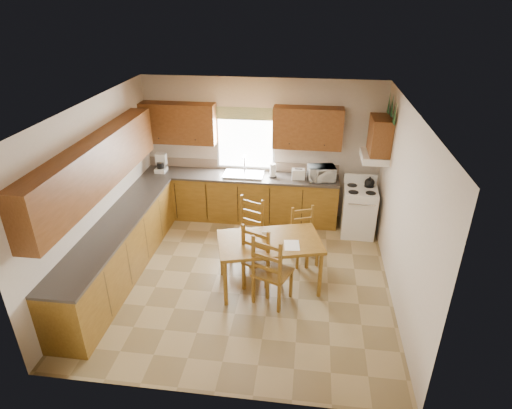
# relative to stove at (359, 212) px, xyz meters

# --- Properties ---
(floor) EXTENTS (4.50, 4.50, 0.00)m
(floor) POSITION_rel_stove_xyz_m (-1.88, -1.64, -0.44)
(floor) COLOR #978256
(floor) RESTS_ON ground
(ceiling) EXTENTS (4.50, 4.50, 0.00)m
(ceiling) POSITION_rel_stove_xyz_m (-1.88, -1.64, 2.26)
(ceiling) COLOR brown
(ceiling) RESTS_ON floor
(wall_left) EXTENTS (4.50, 4.50, 0.00)m
(wall_left) POSITION_rel_stove_xyz_m (-4.13, -1.64, 0.91)
(wall_left) COLOR beige
(wall_left) RESTS_ON floor
(wall_right) EXTENTS (4.50, 4.50, 0.00)m
(wall_right) POSITION_rel_stove_xyz_m (0.37, -1.64, 0.91)
(wall_right) COLOR beige
(wall_right) RESTS_ON floor
(wall_back) EXTENTS (4.50, 4.50, 0.00)m
(wall_back) POSITION_rel_stove_xyz_m (-1.88, 0.61, 0.91)
(wall_back) COLOR beige
(wall_back) RESTS_ON floor
(wall_front) EXTENTS (4.50, 4.50, 0.00)m
(wall_front) POSITION_rel_stove_xyz_m (-1.88, -3.89, 0.91)
(wall_front) COLOR beige
(wall_front) RESTS_ON floor
(lower_cab_back) EXTENTS (3.75, 0.60, 0.88)m
(lower_cab_back) POSITION_rel_stove_xyz_m (-2.25, 0.31, 0.00)
(lower_cab_back) COLOR brown
(lower_cab_back) RESTS_ON floor
(lower_cab_left) EXTENTS (0.60, 3.60, 0.88)m
(lower_cab_left) POSITION_rel_stove_xyz_m (-3.83, -1.79, 0.00)
(lower_cab_left) COLOR brown
(lower_cab_left) RESTS_ON floor
(counter_back) EXTENTS (3.75, 0.63, 0.04)m
(counter_back) POSITION_rel_stove_xyz_m (-2.25, 0.31, 0.46)
(counter_back) COLOR #403935
(counter_back) RESTS_ON lower_cab_back
(counter_left) EXTENTS (0.63, 3.60, 0.04)m
(counter_left) POSITION_rel_stove_xyz_m (-3.83, -1.79, 0.46)
(counter_left) COLOR #403935
(counter_left) RESTS_ON lower_cab_left
(backsplash) EXTENTS (3.75, 0.01, 0.18)m
(backsplash) POSITION_rel_stove_xyz_m (-2.25, 0.60, 0.57)
(backsplash) COLOR gray
(backsplash) RESTS_ON counter_back
(upper_cab_back_left) EXTENTS (1.41, 0.33, 0.75)m
(upper_cab_back_left) POSITION_rel_stove_xyz_m (-3.43, 0.44, 1.42)
(upper_cab_back_left) COLOR brown
(upper_cab_back_left) RESTS_ON wall_back
(upper_cab_back_right) EXTENTS (1.25, 0.33, 0.75)m
(upper_cab_back_right) POSITION_rel_stove_xyz_m (-1.02, 0.44, 1.42)
(upper_cab_back_right) COLOR brown
(upper_cab_back_right) RESTS_ON wall_back
(upper_cab_left) EXTENTS (0.33, 3.60, 0.75)m
(upper_cab_left) POSITION_rel_stove_xyz_m (-3.96, -1.79, 1.42)
(upper_cab_left) COLOR brown
(upper_cab_left) RESTS_ON wall_left
(upper_cab_stove) EXTENTS (0.33, 0.62, 0.62)m
(upper_cab_stove) POSITION_rel_stove_xyz_m (0.20, 0.01, 1.46)
(upper_cab_stove) COLOR brown
(upper_cab_stove) RESTS_ON wall_right
(range_hood) EXTENTS (0.44, 0.62, 0.12)m
(range_hood) POSITION_rel_stove_xyz_m (0.15, 0.01, 1.08)
(range_hood) COLOR white
(range_hood) RESTS_ON wall_right
(window_frame) EXTENTS (1.13, 0.02, 1.18)m
(window_frame) POSITION_rel_stove_xyz_m (-2.18, 0.58, 1.11)
(window_frame) COLOR white
(window_frame) RESTS_ON wall_back
(window_pane) EXTENTS (1.05, 0.01, 1.10)m
(window_pane) POSITION_rel_stove_xyz_m (-2.18, 0.57, 1.11)
(window_pane) COLOR white
(window_pane) RESTS_ON wall_back
(window_valance) EXTENTS (1.19, 0.01, 0.24)m
(window_valance) POSITION_rel_stove_xyz_m (-2.18, 0.55, 1.61)
(window_valance) COLOR #41632D
(window_valance) RESTS_ON wall_back
(sink_basin) EXTENTS (0.75, 0.45, 0.04)m
(sink_basin) POSITION_rel_stove_xyz_m (-2.18, 0.31, 0.50)
(sink_basin) COLOR silver
(sink_basin) RESTS_ON counter_back
(pine_decal_a) EXTENTS (0.22, 0.22, 0.36)m
(pine_decal_a) POSITION_rel_stove_xyz_m (0.33, -0.31, 1.94)
(pine_decal_a) COLOR #1B4628
(pine_decal_a) RESTS_ON wall_right
(pine_decal_b) EXTENTS (0.22, 0.22, 0.36)m
(pine_decal_b) POSITION_rel_stove_xyz_m (0.33, 0.01, 1.98)
(pine_decal_b) COLOR #1B4628
(pine_decal_b) RESTS_ON wall_right
(pine_decal_c) EXTENTS (0.22, 0.22, 0.36)m
(pine_decal_c) POSITION_rel_stove_xyz_m (0.33, 0.33, 1.94)
(pine_decal_c) COLOR #1B4628
(pine_decal_c) RESTS_ON wall_right
(stove) EXTENTS (0.61, 0.63, 0.88)m
(stove) POSITION_rel_stove_xyz_m (0.00, 0.00, 0.00)
(stove) COLOR white
(stove) RESTS_ON floor
(coffeemaker) EXTENTS (0.27, 0.30, 0.36)m
(coffeemaker) POSITION_rel_stove_xyz_m (-3.80, 0.29, 0.66)
(coffeemaker) COLOR white
(coffeemaker) RESTS_ON counter_back
(paper_towel) EXTENTS (0.13, 0.13, 0.26)m
(paper_towel) POSITION_rel_stove_xyz_m (-1.62, 0.30, 0.61)
(paper_towel) COLOR white
(paper_towel) RESTS_ON counter_back
(toaster) EXTENTS (0.25, 0.17, 0.19)m
(toaster) POSITION_rel_stove_xyz_m (-1.14, 0.27, 0.58)
(toaster) COLOR white
(toaster) RESTS_ON counter_back
(microwave) EXTENTS (0.51, 0.41, 0.27)m
(microwave) POSITION_rel_stove_xyz_m (-0.72, 0.27, 0.62)
(microwave) COLOR white
(microwave) RESTS_ON counter_back
(dining_table) EXTENTS (1.68, 1.23, 0.80)m
(dining_table) POSITION_rel_stove_xyz_m (-1.47, -1.80, -0.04)
(dining_table) COLOR brown
(dining_table) RESTS_ON floor
(chair_near_left) EXTENTS (0.61, 0.60, 1.13)m
(chair_near_left) POSITION_rel_stove_xyz_m (-1.39, -2.14, 0.12)
(chair_near_left) COLOR brown
(chair_near_left) RESTS_ON floor
(chair_near_right) EXTENTS (0.61, 0.60, 1.13)m
(chair_near_right) POSITION_rel_stove_xyz_m (-1.57, -1.86, 0.12)
(chair_near_right) COLOR brown
(chair_near_right) RESTS_ON floor
(chair_far_left) EXTENTS (0.58, 0.57, 1.07)m
(chair_far_left) POSITION_rel_stove_xyz_m (-1.92, -1.14, 0.10)
(chair_far_left) COLOR brown
(chair_far_left) RESTS_ON floor
(chair_far_right) EXTENTS (0.51, 0.50, 0.95)m
(chair_far_right) POSITION_rel_stove_xyz_m (-0.96, -1.09, 0.04)
(chair_far_right) COLOR brown
(chair_far_right) RESTS_ON floor
(table_paper) EXTENTS (0.25, 0.31, 0.00)m
(table_paper) POSITION_rel_stove_xyz_m (-1.14, -1.89, 0.37)
(table_paper) COLOR white
(table_paper) RESTS_ON dining_table
(table_card) EXTENTS (0.09, 0.04, 0.12)m
(table_card) POSITION_rel_stove_xyz_m (-1.55, -1.76, 0.43)
(table_card) COLOR white
(table_card) RESTS_ON dining_table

